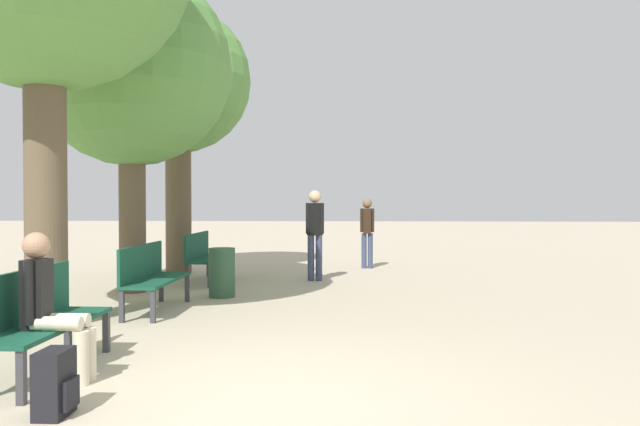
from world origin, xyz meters
TOP-DOWN VIEW (x-y plane):
  - ground_plane at (0.00, 0.00)m, footprint 80.00×80.00m
  - bench_row_0 at (-1.96, 0.61)m, footprint 0.49×1.71m
  - bench_row_1 at (-1.96, 3.71)m, footprint 0.49×1.71m
  - bench_row_2 at (-1.96, 6.80)m, footprint 0.49×1.71m
  - tree_row_1 at (-2.83, 5.46)m, footprint 3.30×3.30m
  - tree_row_2 at (-2.83, 8.23)m, footprint 3.06×3.06m
  - person_seated at (-1.72, 0.37)m, footprint 0.58×0.33m
  - backpack at (-1.29, -0.43)m, footprint 0.23×0.31m
  - pedestrian_near at (1.16, 9.26)m, footprint 0.32×0.22m
  - pedestrian_mid at (0.12, 7.07)m, footprint 0.35×0.30m
  - trash_bin at (-1.23, 5.00)m, footprint 0.41×0.41m

SIDE VIEW (x-z plane):
  - ground_plane at x=0.00m, z-range 0.00..0.00m
  - backpack at x=-1.29m, z-range 0.00..0.47m
  - trash_bin at x=-1.23m, z-range 0.00..0.77m
  - bench_row_0 at x=-1.96m, z-range 0.07..0.98m
  - bench_row_1 at x=-1.96m, z-range 0.07..0.98m
  - bench_row_2 at x=-1.96m, z-range 0.07..0.98m
  - person_seated at x=-1.72m, z-range 0.04..1.31m
  - pedestrian_near at x=1.16m, z-range 0.11..1.67m
  - pedestrian_mid at x=0.12m, z-range 0.12..1.84m
  - tree_row_1 at x=-2.83m, z-range 1.01..6.40m
  - tree_row_2 at x=-2.83m, z-range 1.18..6.76m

